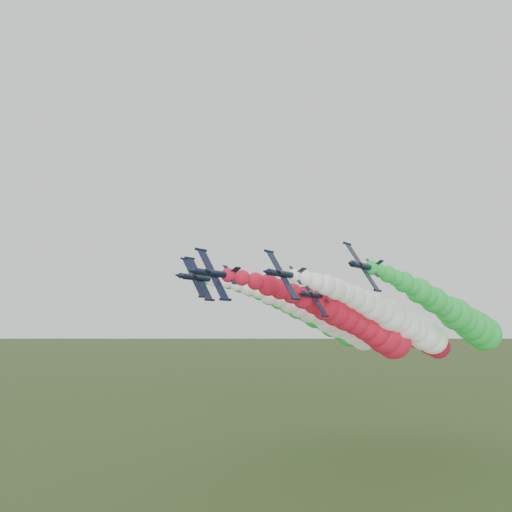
% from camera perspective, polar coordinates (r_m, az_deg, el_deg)
% --- Properties ---
extents(jet_lead, '(15.31, 77.12, 22.59)m').
position_cam_1_polar(jet_lead, '(125.71, 11.86, -7.70)').
color(jet_lead, black).
rests_on(jet_lead, ground).
extents(jet_inner_left, '(14.63, 76.43, 21.91)m').
position_cam_1_polar(jet_inner_left, '(140.04, 8.35, -7.26)').
color(jet_inner_left, black).
rests_on(jet_inner_left, ground).
extents(jet_inner_right, '(14.60, 76.41, 21.88)m').
position_cam_1_polar(jet_inner_right, '(130.66, 16.00, -7.10)').
color(jet_inner_right, black).
rests_on(jet_inner_right, ground).
extents(jet_outer_left, '(15.18, 76.98, 22.46)m').
position_cam_1_polar(jet_outer_left, '(150.90, 7.23, -7.03)').
color(jet_outer_left, black).
rests_on(jet_outer_left, ground).
extents(jet_outer_right, '(15.17, 76.97, 22.45)m').
position_cam_1_polar(jet_outer_right, '(138.09, 22.31, -6.55)').
color(jet_outer_right, black).
rests_on(jet_outer_right, ground).
extents(jet_trail, '(14.26, 76.06, 21.54)m').
position_cam_1_polar(jet_trail, '(149.51, 17.12, -8.20)').
color(jet_trail, black).
rests_on(jet_trail, ground).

